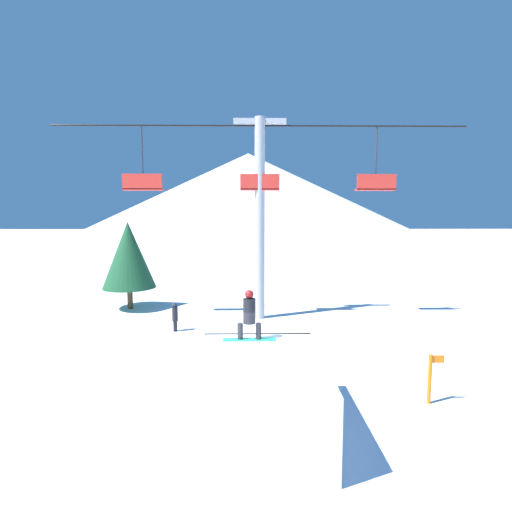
{
  "coord_description": "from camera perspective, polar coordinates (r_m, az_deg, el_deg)",
  "views": [
    {
      "loc": [
        0.36,
        -9.3,
        5.04
      ],
      "look_at": [
        0.56,
        4.31,
        3.54
      ],
      "focal_mm": 28.0,
      "sensor_mm": 36.0,
      "label": 1
    }
  ],
  "objects": [
    {
      "name": "ground_plane",
      "position": [
        10.59,
        -2.91,
        -22.14
      ],
      "size": [
        220.0,
        220.0,
        0.0
      ],
      "primitive_type": "plane",
      "color": "white"
    },
    {
      "name": "distant_skier",
      "position": [
        17.41,
        -11.49,
        -8.38
      ],
      "size": [
        0.24,
        0.24,
        1.23
      ],
      "color": "black",
      "rests_on": "ground_plane"
    },
    {
      "name": "trail_marker",
      "position": [
        11.88,
        23.65,
        -15.58
      ],
      "size": [
        0.41,
        0.1,
        1.33
      ],
      "color": "orange",
      "rests_on": "ground_plane"
    },
    {
      "name": "snowboarder",
      "position": [
        10.38,
        -0.96,
        -8.49
      ],
      "size": [
        1.36,
        0.32,
        1.32
      ],
      "color": "#1E9E6B",
      "rests_on": "snow_ramp"
    },
    {
      "name": "snow_ramp",
      "position": [
        9.63,
        0.47,
        -19.36
      ],
      "size": [
        2.91,
        3.88,
        1.74
      ],
      "color": "white",
      "rests_on": "ground_plane"
    },
    {
      "name": "chairlift",
      "position": [
        18.65,
        0.54,
        7.32
      ],
      "size": [
        18.94,
        0.47,
        9.34
      ],
      "color": "#9E9EA3",
      "rests_on": "ground_plane"
    },
    {
      "name": "pine_tree_near",
      "position": [
        21.67,
        -17.75,
        0.15
      ],
      "size": [
        2.72,
        2.72,
        4.57
      ],
      "color": "#4C3823",
      "rests_on": "ground_plane"
    },
    {
      "name": "mountain_ridge",
      "position": [
        90.76,
        -1.11,
        8.8
      ],
      "size": [
        75.81,
        75.81,
        18.01
      ],
      "color": "silver",
      "rests_on": "ground_plane"
    }
  ]
}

